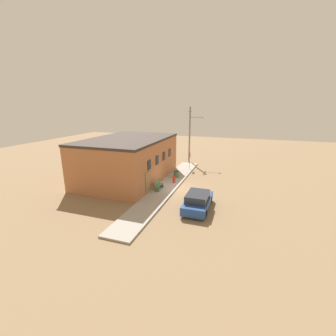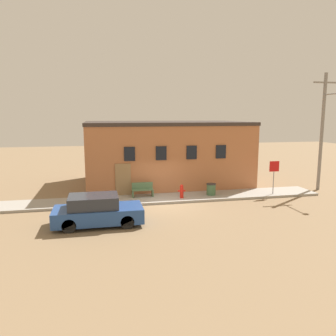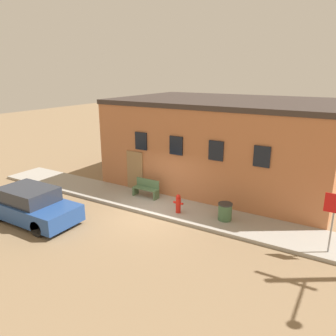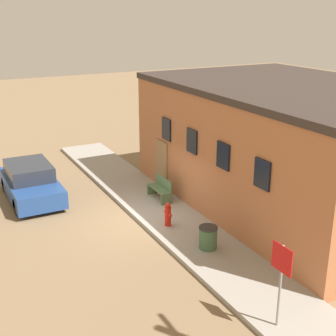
{
  "view_description": "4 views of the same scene",
  "coord_description": "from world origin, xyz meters",
  "px_view_note": "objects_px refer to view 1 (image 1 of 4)",
  "views": [
    {
      "loc": [
        -20.84,
        -6.12,
        8.28
      ],
      "look_at": [
        0.35,
        1.14,
        2.0
      ],
      "focal_mm": 24.0,
      "sensor_mm": 36.0,
      "label": 1
    },
    {
      "loc": [
        -3.86,
        -18.46,
        5.22
      ],
      "look_at": [
        0.35,
        1.14,
        2.0
      ],
      "focal_mm": 35.0,
      "sensor_mm": 36.0,
      "label": 2
    },
    {
      "loc": [
        7.67,
        -11.04,
        6.21
      ],
      "look_at": [
        0.35,
        1.14,
        2.0
      ],
      "focal_mm": 35.0,
      "sensor_mm": 36.0,
      "label": 3
    },
    {
      "loc": [
        14.45,
        -6.23,
        7.43
      ],
      "look_at": [
        0.35,
        1.14,
        2.0
      ],
      "focal_mm": 50.0,
      "sensor_mm": 36.0,
      "label": 4
    }
  ],
  "objects_px": {
    "trash_bin": "(176,174)",
    "fire_hydrant": "(174,179)",
    "bench": "(159,185)",
    "parked_car": "(198,201)",
    "utility_pole": "(191,133)",
    "stop_sign": "(190,157)"
  },
  "relations": [
    {
      "from": "trash_bin",
      "to": "parked_car",
      "type": "height_order",
      "value": "parked_car"
    },
    {
      "from": "fire_hydrant",
      "to": "bench",
      "type": "relative_size",
      "value": 0.64
    },
    {
      "from": "fire_hydrant",
      "to": "utility_pole",
      "type": "xyz_separation_m",
      "value": [
        10.24,
        0.66,
        3.84
      ]
    },
    {
      "from": "fire_hydrant",
      "to": "parked_car",
      "type": "bearing_deg",
      "value": -144.56
    },
    {
      "from": "trash_bin",
      "to": "fire_hydrant",
      "type": "bearing_deg",
      "value": -169.73
    },
    {
      "from": "fire_hydrant",
      "to": "stop_sign",
      "type": "xyz_separation_m",
      "value": [
        6.12,
        -0.22,
        1.09
      ]
    },
    {
      "from": "fire_hydrant",
      "to": "trash_bin",
      "type": "xyz_separation_m",
      "value": [
        2.06,
        0.37,
        -0.05
      ]
    },
    {
      "from": "trash_bin",
      "to": "parked_car",
      "type": "relative_size",
      "value": 0.18
    },
    {
      "from": "bench",
      "to": "fire_hydrant",
      "type": "bearing_deg",
      "value": -20.63
    },
    {
      "from": "fire_hydrant",
      "to": "stop_sign",
      "type": "bearing_deg",
      "value": -2.05
    },
    {
      "from": "utility_pole",
      "to": "parked_car",
      "type": "distance_m",
      "value": 16.4
    },
    {
      "from": "stop_sign",
      "to": "parked_car",
      "type": "height_order",
      "value": "stop_sign"
    },
    {
      "from": "fire_hydrant",
      "to": "trash_bin",
      "type": "relative_size",
      "value": 1.15
    },
    {
      "from": "stop_sign",
      "to": "utility_pole",
      "type": "distance_m",
      "value": 5.03
    },
    {
      "from": "utility_pole",
      "to": "parked_car",
      "type": "xyz_separation_m",
      "value": [
        -15.37,
        -4.31,
        -3.72
      ]
    },
    {
      "from": "stop_sign",
      "to": "trash_bin",
      "type": "bearing_deg",
      "value": 171.7
    },
    {
      "from": "trash_bin",
      "to": "utility_pole",
      "type": "relative_size",
      "value": 0.09
    },
    {
      "from": "fire_hydrant",
      "to": "parked_car",
      "type": "relative_size",
      "value": 0.2
    },
    {
      "from": "bench",
      "to": "parked_car",
      "type": "bearing_deg",
      "value": -121.8
    },
    {
      "from": "trash_bin",
      "to": "utility_pole",
      "type": "xyz_separation_m",
      "value": [
        8.18,
        0.28,
        3.89
      ]
    },
    {
      "from": "stop_sign",
      "to": "trash_bin",
      "type": "height_order",
      "value": "stop_sign"
    },
    {
      "from": "fire_hydrant",
      "to": "utility_pole",
      "type": "height_order",
      "value": "utility_pole"
    }
  ]
}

